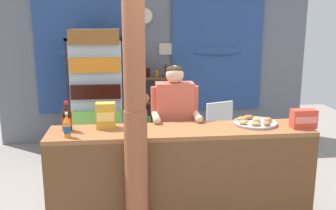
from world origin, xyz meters
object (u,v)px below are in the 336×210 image
Objects in this scene: timber_post at (135,116)px; shopkeeper at (175,118)px; bottle_shelf_rack at (153,104)px; plastic_lawn_chair at (214,125)px; soda_bottle_orange_soda at (67,127)px; stall_counter at (183,172)px; snack_box_crackers at (303,119)px; soda_bottle_cola at (67,118)px; drink_fridge at (97,87)px; pastry_tray at (254,122)px; snack_box_choco_powder at (106,116)px.

timber_post reaches higher than shopkeeper.
timber_post reaches higher than bottle_shelf_rack.
soda_bottle_orange_soda is (-1.77, -1.89, 0.58)m from plastic_lawn_chair.
stall_counter is at bearing -89.57° from shopkeeper.
soda_bottle_cola is at bearing 175.99° from snack_box_crackers.
plastic_lawn_chair is at bearing 103.20° from snack_box_crackers.
snack_box_crackers is (1.26, -2.54, 0.40)m from bottle_shelf_rack.
drink_fridge is at bearing 87.26° from soda_bottle_orange_soda.
timber_post reaches higher than stall_counter.
soda_bottle_orange_soda is at bearing -133.15° from plastic_lawn_chair.
stall_counter is at bearing -9.04° from soda_bottle_cola.
timber_post is 1.96× the size of bottle_shelf_rack.
timber_post is 0.95m from shopkeeper.
snack_box_crackers is (2.09, -2.21, 0.05)m from drink_fridge.
soda_bottle_cola is (-1.06, -0.40, 0.14)m from shopkeeper.
stall_counter is 2.45m from drink_fridge.
shopkeeper is (-0.00, 0.57, 0.38)m from stall_counter.
soda_bottle_cola is (-0.97, -2.39, 0.43)m from bottle_shelf_rack.
soda_bottle_orange_soda is (0.03, -0.21, -0.02)m from soda_bottle_cola.
soda_bottle_orange_soda is at bearing -92.74° from drink_fridge.
bottle_shelf_rack is 2.79m from soda_bottle_orange_soda.
shopkeeper reaches higher than soda_bottle_cola.
soda_bottle_cola reaches higher than plastic_lawn_chair.
timber_post is 2.52m from drink_fridge.
pastry_tray is (0.01, -1.66, 0.51)m from plastic_lawn_chair.
snack_box_crackers is (0.43, -1.84, 0.58)m from plastic_lawn_chair.
drink_fridge reaches higher than snack_box_crackers.
timber_post is 5.86× the size of pastry_tray.
snack_box_choco_powder is at bearing -153.39° from shopkeeper.
soda_bottle_cola is 0.36m from snack_box_choco_powder.
pastry_tray is (0.84, -2.37, 0.33)m from bottle_shelf_rack.
timber_post reaches higher than pastry_tray.
timber_post is at bearing -160.18° from pastry_tray.
plastic_lawn_chair is 2.54m from soda_bottle_cola.
bottle_shelf_rack is 1.11m from plastic_lawn_chair.
shopkeeper is 1.30m from snack_box_crackers.
soda_bottle_cola is at bearing -159.42° from shopkeeper.
plastic_lawn_chair is 0.56× the size of shopkeeper.
soda_bottle_orange_soda is 2.20m from snack_box_crackers.
timber_post is 11.01× the size of soda_bottle_orange_soda.
soda_bottle_cola is 0.65× the size of pastry_tray.
plastic_lawn_chair is 2.66m from soda_bottle_orange_soda.
drink_fridge is 1.90m from shopkeeper.
snack_box_choco_powder is 0.57× the size of pastry_tray.
pastry_tray is at bearing 157.80° from snack_box_crackers.
stall_counter is 2.56m from bottle_shelf_rack.
shopkeeper is at bearing 152.84° from pastry_tray.
bottle_shelf_rack is at bearing 70.13° from soda_bottle_orange_soda.
soda_bottle_cola is (-0.63, 0.41, -0.11)m from timber_post.
snack_box_choco_powder is 1.46m from pastry_tray.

